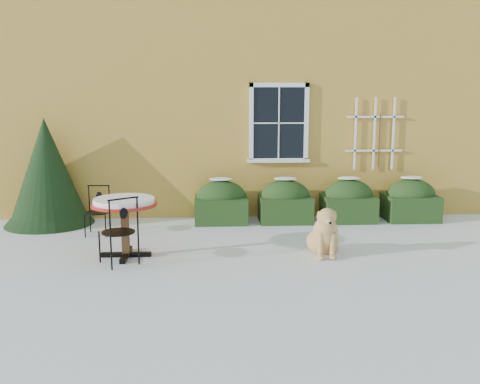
{
  "coord_description": "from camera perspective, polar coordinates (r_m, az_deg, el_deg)",
  "views": [
    {
      "loc": [
        -0.47,
        -8.02,
        2.55
      ],
      "look_at": [
        0.0,
        1.0,
        0.9
      ],
      "focal_mm": 40.0,
      "sensor_mm": 36.0,
      "label": 1
    }
  ],
  "objects": [
    {
      "name": "house",
      "position": [
        15.04,
        -1.23,
        12.87
      ],
      "size": [
        12.4,
        8.4,
        6.4
      ],
      "color": "gold",
      "rests_on": "ground"
    },
    {
      "name": "dog",
      "position": [
        8.69,
        8.99,
        -4.55
      ],
      "size": [
        0.56,
        0.93,
        0.83
      ],
      "rotation": [
        0.0,
        0.0,
        -0.01
      ],
      "color": "tan",
      "rests_on": "ground"
    },
    {
      "name": "evergreen_shrub",
      "position": [
        11.23,
        -19.83,
        1.02
      ],
      "size": [
        1.74,
        1.74,
        2.11
      ],
      "rotation": [
        0.0,
        0.0,
        -0.28
      ],
      "color": "black",
      "rests_on": "ground"
    },
    {
      "name": "ground",
      "position": [
        8.43,
        0.36,
        -7.25
      ],
      "size": [
        80.0,
        80.0,
        0.0
      ],
      "primitive_type": "plane",
      "color": "white",
      "rests_on": "ground"
    },
    {
      "name": "patio_chair_far",
      "position": [
        10.18,
        -14.94,
        -1.91
      ],
      "size": [
        0.43,
        0.43,
        0.9
      ],
      "rotation": [
        0.0,
        0.0,
        -0.04
      ],
      "color": "black",
      "rests_on": "ground"
    },
    {
      "name": "patio_chair_near",
      "position": [
        8.28,
        -12.73,
        -4.03
      ],
      "size": [
        0.65,
        0.65,
        1.06
      ],
      "rotation": [
        0.0,
        0.0,
        3.73
      ],
      "color": "black",
      "rests_on": "ground"
    },
    {
      "name": "bistro_table",
      "position": [
        8.59,
        -12.23,
        -1.7
      ],
      "size": [
        1.02,
        1.02,
        0.95
      ],
      "rotation": [
        0.0,
        0.0,
        0.14
      ],
      "color": "black",
      "rests_on": "ground"
    },
    {
      "name": "hedge_row",
      "position": [
        11.0,
        8.19,
        -1.03
      ],
      "size": [
        4.95,
        0.8,
        0.91
      ],
      "color": "#193113",
      "rests_on": "ground"
    }
  ]
}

